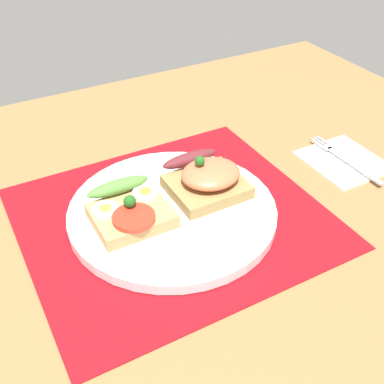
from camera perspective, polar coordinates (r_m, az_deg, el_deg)
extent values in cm
cube|color=olive|center=(66.70, -2.27, -4.11)|extent=(120.00, 90.00, 3.20)
cube|color=maroon|center=(65.56, -2.30, -2.96)|extent=(39.13, 35.38, 0.30)
cylinder|color=white|center=(64.99, -2.32, -2.35)|extent=(27.85, 27.85, 1.50)
cube|color=tan|center=(62.06, -7.04, -2.87)|extent=(9.77, 8.19, 1.84)
cylinder|color=red|center=(59.94, -6.88, -3.01)|extent=(5.37, 5.37, 0.60)
ellipsoid|color=#508A38|center=(64.31, -8.73, 0.64)|extent=(8.60, 2.20, 1.80)
sphere|color=#1E5919|center=(60.58, -7.28, -1.21)|extent=(1.60, 1.60, 1.60)
cylinder|color=white|center=(61.70, -10.14, -2.10)|extent=(3.44, 3.44, 0.50)
cylinder|color=yellow|center=(61.50, -10.18, -1.86)|extent=(1.55, 1.55, 0.16)
cylinder|color=white|center=(63.83, -5.51, -0.11)|extent=(3.44, 3.44, 0.50)
cylinder|color=yellow|center=(63.64, -5.53, 0.13)|extent=(1.55, 1.55, 0.16)
cube|color=olive|center=(66.76, 1.74, 0.64)|extent=(10.06, 8.96, 1.75)
ellipsoid|color=#EA6741|center=(65.56, 2.22, 2.18)|extent=(8.25, 7.17, 2.55)
ellipsoid|color=maroon|center=(69.24, -0.27, 3.93)|extent=(8.55, 2.20, 1.80)
sphere|color=#1E5919|center=(64.50, 0.92, 3.67)|extent=(1.40, 1.40, 1.40)
cube|color=white|center=(80.19, 17.46, 3.59)|extent=(11.10, 11.94, 0.60)
cube|color=#B7B7BC|center=(78.60, 18.55, 3.02)|extent=(0.80, 11.43, 0.32)
cube|color=#B7B7BC|center=(81.93, 15.73, 5.09)|extent=(1.50, 1.20, 0.32)
cube|color=#B7B7BC|center=(82.72, 14.49, 5.64)|extent=(0.32, 2.80, 0.32)
cube|color=#B7B7BC|center=(83.12, 14.83, 5.74)|extent=(0.32, 2.80, 0.32)
cube|color=#B7B7BC|center=(83.53, 15.16, 5.84)|extent=(0.32, 2.80, 0.32)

